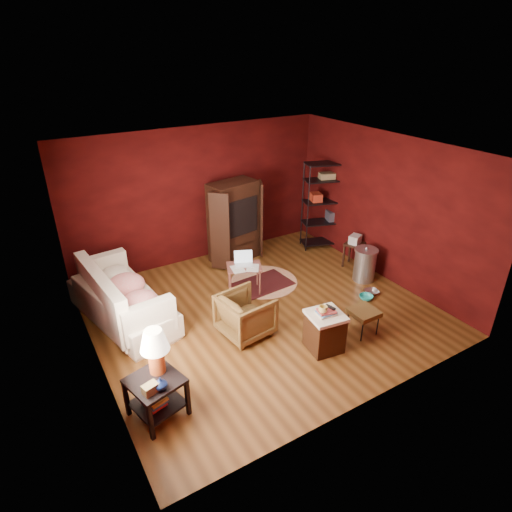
{
  "coord_description": "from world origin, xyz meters",
  "views": [
    {
      "loc": [
        -3.31,
        -5.31,
        4.25
      ],
      "look_at": [
        0.0,
        0.2,
        1.0
      ],
      "focal_mm": 30.0,
      "sensor_mm": 36.0,
      "label": 1
    }
  ],
  "objects": [
    {
      "name": "wire_shelving",
      "position": [
        2.62,
        1.57,
        1.07
      ],
      "size": [
        1.03,
        0.69,
        1.95
      ],
      "rotation": [
        0.0,
        0.0,
        -0.32
      ],
      "color": "black",
      "rests_on": "ground"
    },
    {
      "name": "hamper",
      "position": [
        0.29,
        -1.34,
        0.33
      ],
      "size": [
        0.58,
        0.58,
        0.72
      ],
      "rotation": [
        0.0,
        0.0,
        -0.14
      ],
      "color": "#41200F",
      "rests_on": "ground"
    },
    {
      "name": "small_stand",
      "position": [
        2.52,
        0.45,
        0.53
      ],
      "size": [
        0.46,
        0.46,
        0.7
      ],
      "rotation": [
        0.0,
        0.0,
        0.4
      ],
      "color": "black",
      "rests_on": "ground"
    },
    {
      "name": "rug_round",
      "position": [
        0.57,
        0.85,
        0.01
      ],
      "size": [
        1.49,
        1.49,
        0.01
      ],
      "rotation": [
        0.0,
        0.0,
        0.15
      ],
      "color": "beige",
      "rests_on": "ground"
    },
    {
      "name": "footstool",
      "position": [
        1.08,
        -1.35,
        0.37
      ],
      "size": [
        0.42,
        0.42,
        0.43
      ],
      "rotation": [
        0.0,
        0.0,
        -0.01
      ],
      "color": "black",
      "rests_on": "ground"
    },
    {
      "name": "rug_oriental",
      "position": [
        0.49,
        0.77,
        0.01
      ],
      "size": [
        1.14,
        0.8,
        0.01
      ],
      "rotation": [
        0.0,
        0.0,
        0.07
      ],
      "color": "#4F1518",
      "rests_on": "ground"
    },
    {
      "name": "side_table",
      "position": [
        -2.29,
        -1.22,
        0.71
      ],
      "size": [
        0.73,
        0.73,
        1.19
      ],
      "rotation": [
        0.0,
        0.0,
        0.26
      ],
      "color": "black",
      "rests_on": "ground"
    },
    {
      "name": "room",
      "position": [
        -0.04,
        -0.01,
        1.4
      ],
      "size": [
        5.54,
        5.04,
        2.84
      ],
      "color": "brown",
      "rests_on": "ground"
    },
    {
      "name": "mug",
      "position": [
        0.2,
        -1.36,
        0.77
      ],
      "size": [
        0.14,
        0.12,
        0.13
      ],
      "primitive_type": "imported",
      "rotation": [
        0.0,
        0.0,
        -0.09
      ],
      "color": "#E6CD70",
      "rests_on": "hamper"
    },
    {
      "name": "laptop_desk",
      "position": [
        0.07,
        0.75,
        0.48
      ],
      "size": [
        0.75,
        0.67,
        0.78
      ],
      "rotation": [
        0.0,
        0.0,
        -0.41
      ],
      "color": "brown",
      "rests_on": "ground"
    },
    {
      "name": "sofa_cushions",
      "position": [
        -2.14,
        0.98,
        0.44
      ],
      "size": [
        1.07,
        2.24,
        0.91
      ],
      "rotation": [
        0.0,
        0.0,
        0.1
      ],
      "color": "white",
      "rests_on": "sofa"
    },
    {
      "name": "sofa",
      "position": [
        -2.14,
        1.0,
        0.45
      ],
      "size": [
        1.17,
        2.37,
        0.89
      ],
      "primitive_type": "imported",
      "rotation": [
        0.0,
        0.0,
        1.8
      ],
      "color": "white",
      "rests_on": "ground"
    },
    {
      "name": "trash_can",
      "position": [
        2.31,
        -0.09,
        0.34
      ],
      "size": [
        0.56,
        0.56,
        0.72
      ],
      "rotation": [
        0.0,
        0.0,
        -0.26
      ],
      "color": "#B8B8C0",
      "rests_on": "ground"
    },
    {
      "name": "tv_armoire",
      "position": [
        0.56,
        2.02,
        0.89
      ],
      "size": [
        1.33,
        0.86,
        1.71
      ],
      "rotation": [
        0.0,
        0.0,
        0.18
      ],
      "color": "black",
      "rests_on": "ground"
    },
    {
      "name": "armchair",
      "position": [
        -0.55,
        -0.39,
        0.39
      ],
      "size": [
        0.79,
        0.83,
        0.77
      ],
      "primitive_type": "imported",
      "rotation": [
        0.0,
        0.0,
        1.7
      ],
      "color": "black",
      "rests_on": "ground"
    },
    {
      "name": "pet_bowl_steel",
      "position": [
        2.08,
        -0.56,
        0.13
      ],
      "size": [
        0.27,
        0.12,
        0.26
      ],
      "primitive_type": "imported",
      "rotation": [
        0.0,
        0.0,
        -0.21
      ],
      "color": "silver",
      "rests_on": "ground"
    },
    {
      "name": "pet_bowl_turquoise",
      "position": [
        1.84,
        -0.66,
        0.13
      ],
      "size": [
        0.25,
        0.08,
        0.25
      ],
      "primitive_type": "imported",
      "rotation": [
        0.0,
        0.0,
        -0.01
      ],
      "color": "#28BBB6",
      "rests_on": "ground"
    },
    {
      "name": "vase",
      "position": [
        -2.32,
        -1.48,
        0.65
      ],
      "size": [
        0.18,
        0.19,
        0.16
      ],
      "primitive_type": "imported",
      "rotation": [
        0.0,
        0.0,
        -0.12
      ],
      "color": "#0D1A43",
      "rests_on": "side_table"
    }
  ]
}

